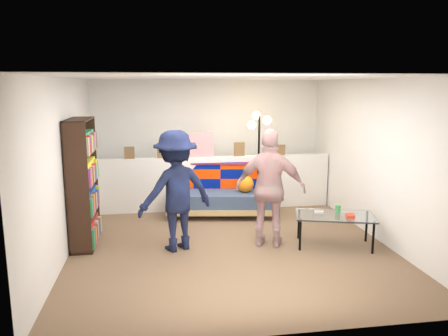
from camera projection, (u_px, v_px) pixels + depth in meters
The scene contains 10 objects.
ground at pixel (228, 242), 6.50m from camera, with size 5.00×5.00×0.00m, color brown.
room_shell at pixel (223, 127), 6.64m from camera, with size 4.60×5.05×2.45m.
half_wall_ledge at pixel (213, 183), 8.15m from camera, with size 4.45×0.15×1.00m, color silver.
ledge_decor at pixel (200, 148), 7.97m from camera, with size 2.97×0.02×0.45m.
futon_sofa at pixel (221, 194), 7.86m from camera, with size 1.97×1.14×0.80m.
bookshelf at pixel (83, 187), 6.28m from camera, with size 0.31×0.92×1.84m.
coffee_table at pixel (335, 217), 6.28m from camera, with size 1.23×0.89×0.58m.
floor_lamp at pixel (258, 142), 7.82m from camera, with size 0.43×0.36×1.84m.
person_left at pixel (176, 191), 6.09m from camera, with size 1.10×0.63×1.70m, color black.
person_right at pixel (270, 188), 6.22m from camera, with size 1.00×0.41×1.70m, color pink.
Camera 1 is at (-1.00, -6.10, 2.30)m, focal length 35.00 mm.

